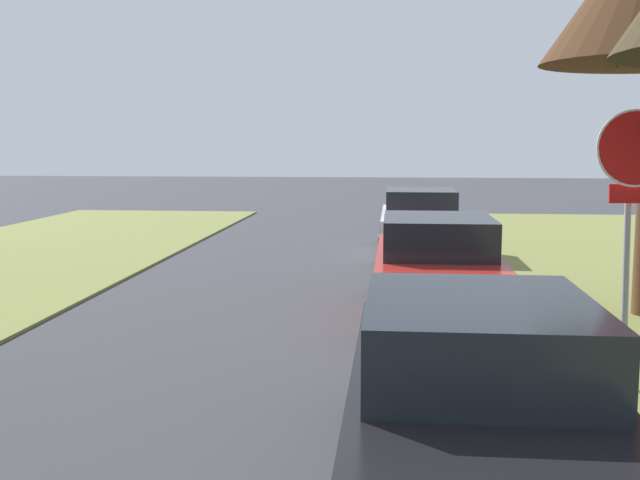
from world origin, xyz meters
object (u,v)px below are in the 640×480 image
object	(u,v)px
parked_sedan_red	(436,271)
parked_sedan_white	(420,225)
parked_sedan_black	(474,405)
stop_sign_far	(633,189)

from	to	relation	value
parked_sedan_red	parked_sedan_white	bearing A→B (deg)	90.25
parked_sedan_black	parked_sedan_white	bearing A→B (deg)	89.91
parked_sedan_white	parked_sedan_black	bearing A→B (deg)	-90.09
parked_sedan_black	parked_sedan_white	size ratio (longest dim) A/B	1.00
parked_sedan_red	parked_sedan_white	world-z (taller)	same
parked_sedan_black	parked_sedan_red	xyz separation A→B (m)	(0.05, 6.01, 0.00)
parked_sedan_red	parked_sedan_white	size ratio (longest dim) A/B	1.00
stop_sign_far	parked_sedan_black	size ratio (longest dim) A/B	0.67
parked_sedan_black	parked_sedan_white	world-z (taller)	same
stop_sign_far	parked_sedan_white	size ratio (longest dim) A/B	0.67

